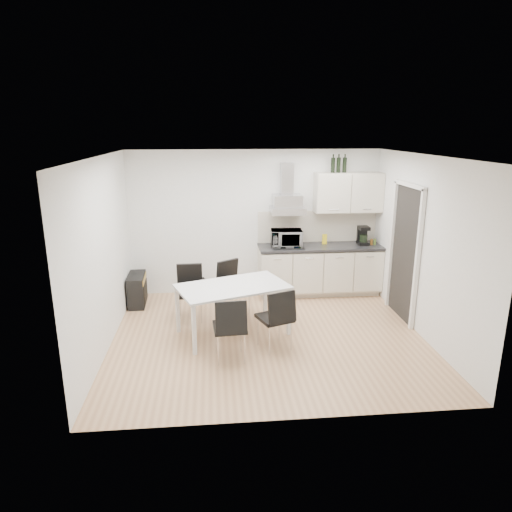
{
  "coord_description": "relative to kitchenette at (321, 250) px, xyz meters",
  "views": [
    {
      "loc": [
        -0.76,
        -6.09,
        2.96
      ],
      "look_at": [
        -0.13,
        0.47,
        1.1
      ],
      "focal_mm": 32.0,
      "sensor_mm": 36.0,
      "label": 1
    }
  ],
  "objects": [
    {
      "name": "guitar_amp",
      "position": [
        -3.28,
        -0.26,
        -0.56
      ],
      "size": [
        0.31,
        0.65,
        0.53
      ],
      "rotation": [
        0.0,
        0.0,
        0.05
      ],
      "color": "black",
      "rests_on": "ground"
    },
    {
      "name": "chair_far_left",
      "position": [
        -2.34,
        -1.01,
        -0.39
      ],
      "size": [
        0.45,
        0.51,
        0.88
      ],
      "primitive_type": null,
      "rotation": [
        0.0,
        0.0,
        3.17
      ],
      "color": "black",
      "rests_on": "ground"
    },
    {
      "name": "wall_left",
      "position": [
        -3.43,
        -1.73,
        0.47
      ],
      "size": [
        0.1,
        4.0,
        2.6
      ],
      "primitive_type": "cube",
      "color": "white",
      "rests_on": "ground"
    },
    {
      "name": "dining_table",
      "position": [
        -1.69,
        -1.58,
        -0.15
      ],
      "size": [
        1.76,
        1.36,
        0.75
      ],
      "rotation": [
        0.0,
        0.0,
        0.35
      ],
      "color": "white",
      "rests_on": "ground"
    },
    {
      "name": "floor_speaker",
      "position": [
        -2.21,
        0.17,
        -0.69
      ],
      "size": [
        0.2,
        0.19,
        0.29
      ],
      "primitive_type": "cube",
      "rotation": [
        0.0,
        0.0,
        0.24
      ],
      "color": "black",
      "rests_on": "ground"
    },
    {
      "name": "chair_far_right",
      "position": [
        -1.63,
        -0.83,
        -0.39
      ],
      "size": [
        0.64,
        0.66,
        0.88
      ],
      "primitive_type": null,
      "rotation": [
        0.0,
        0.0,
        3.72
      ],
      "color": "black",
      "rests_on": "ground"
    },
    {
      "name": "kitchenette",
      "position": [
        0.0,
        0.0,
        0.0
      ],
      "size": [
        2.22,
        0.64,
        2.52
      ],
      "color": "beige",
      "rests_on": "ground"
    },
    {
      "name": "wall_back",
      "position": [
        -1.18,
        0.27,
        0.47
      ],
      "size": [
        4.5,
        0.1,
        2.6
      ],
      "primitive_type": "cube",
      "color": "white",
      "rests_on": "ground"
    },
    {
      "name": "chair_near_right",
      "position": [
        -1.14,
        -2.1,
        -0.39
      ],
      "size": [
        0.59,
        0.62,
        0.88
      ],
      "primitive_type": null,
      "rotation": [
        0.0,
        0.0,
        0.36
      ],
      "color": "black",
      "rests_on": "ground"
    },
    {
      "name": "wall_front",
      "position": [
        -1.18,
        -3.73,
        0.47
      ],
      "size": [
        4.5,
        0.1,
        2.6
      ],
      "primitive_type": "cube",
      "color": "white",
      "rests_on": "ground"
    },
    {
      "name": "ground",
      "position": [
        -1.18,
        -1.73,
        -0.83
      ],
      "size": [
        4.5,
        4.5,
        0.0
      ],
      "primitive_type": "plane",
      "color": "tan",
      "rests_on": "ground"
    },
    {
      "name": "ceiling",
      "position": [
        -1.18,
        -1.73,
        1.77
      ],
      "size": [
        4.5,
        4.5,
        0.0
      ],
      "primitive_type": "plane",
      "color": "white",
      "rests_on": "wall_back"
    },
    {
      "name": "wall_right",
      "position": [
        1.07,
        -1.73,
        0.47
      ],
      "size": [
        0.1,
        4.0,
        2.6
      ],
      "primitive_type": "cube",
      "color": "white",
      "rests_on": "ground"
    },
    {
      "name": "chair_near_left",
      "position": [
        -1.76,
        -2.35,
        -0.39
      ],
      "size": [
        0.47,
        0.53,
        0.88
      ],
      "primitive_type": null,
      "rotation": [
        0.0,
        0.0,
        0.07
      ],
      "color": "black",
      "rests_on": "ground"
    },
    {
      "name": "doorway",
      "position": [
        1.03,
        -1.18,
        0.22
      ],
      "size": [
        0.08,
        1.04,
        2.1
      ],
      "primitive_type": "cube",
      "color": "white",
      "rests_on": "ground"
    }
  ]
}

